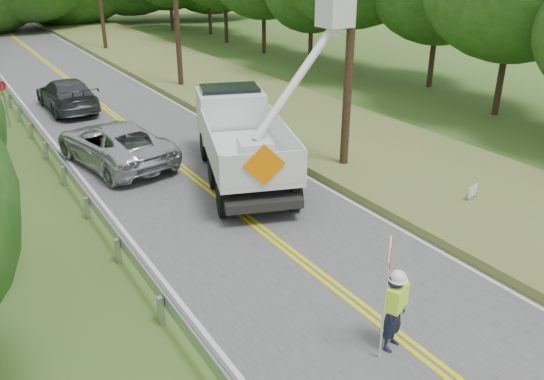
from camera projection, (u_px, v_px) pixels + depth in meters
ground at (432, 362)px, 10.83m from camera, size 140.00×140.00×0.00m
road at (166, 155)px, 21.67m from camera, size 7.20×96.00×0.03m
guardrail at (54, 154)px, 20.20m from camera, size 0.18×48.00×0.77m
utility_poles at (236, 4)px, 24.29m from camera, size 1.60×43.30×10.00m
tall_grass_verge at (310, 124)px, 25.06m from camera, size 7.00×96.00×0.30m
flagger at (395, 307)px, 10.82m from camera, size 1.05×0.68×2.76m
bucket_truck at (244, 126)px, 19.76m from camera, size 5.71×7.99×7.32m
suv_silver at (114, 143)px, 20.50m from camera, size 3.61×6.16×1.61m
suv_darkgrey at (67, 94)px, 27.45m from camera, size 2.26×5.45×1.57m
stop_sign_permanent at (4, 98)px, 24.51m from camera, size 0.39×0.28×2.15m
yard_sign at (473, 192)px, 17.10m from camera, size 0.51×0.14×0.75m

